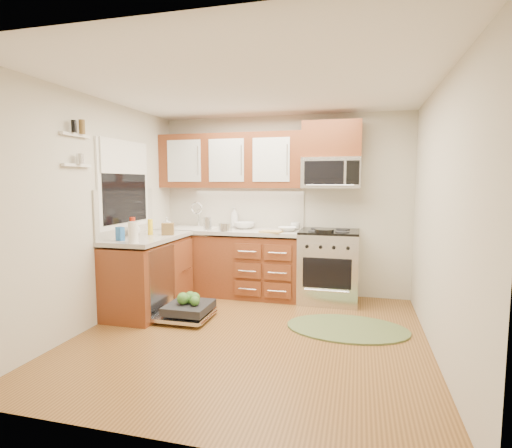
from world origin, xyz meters
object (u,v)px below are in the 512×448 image
(range, at_px, (329,266))
(bowl_b, at_px, (244,225))
(bowl_a, at_px, (287,229))
(skillet, at_px, (324,231))
(paper_towel_roll, at_px, (133,232))
(cutting_board, at_px, (271,232))
(sink, at_px, (193,237))
(dishwasher, at_px, (186,311))
(stock_pot, at_px, (225,227))
(cup, at_px, (295,226))
(microwave, at_px, (331,173))
(rug, at_px, (347,328))
(upper_cabinets, at_px, (230,161))

(range, relative_size, bowl_b, 3.23)
(bowl_a, bearing_deg, bowl_b, 167.23)
(skillet, xyz_separation_m, paper_towel_roll, (-1.95, -1.20, 0.07))
(cutting_board, bearing_deg, range, 15.90)
(sink, distance_m, dishwasher, 1.38)
(cutting_board, distance_m, paper_towel_roll, 1.77)
(paper_towel_roll, bearing_deg, bowl_a, 44.58)
(range, distance_m, sink, 1.96)
(stock_pot, height_order, cup, stock_pot)
(sink, distance_m, skillet, 1.91)
(microwave, bearing_deg, paper_towel_roll, -141.77)
(range, distance_m, bowl_b, 1.30)
(dishwasher, distance_m, bowl_a, 1.71)
(sink, relative_size, stock_pot, 3.42)
(stock_pot, bearing_deg, rug, -25.26)
(upper_cabinets, bearing_deg, range, -5.89)
(cup, bearing_deg, bowl_a, -109.51)
(dishwasher, distance_m, skillet, 1.94)
(microwave, bearing_deg, range, -90.00)
(microwave, bearing_deg, rug, -75.92)
(sink, distance_m, paper_towel_roll, 1.46)
(skillet, bearing_deg, sink, 172.74)
(skillet, height_order, stock_pot, stock_pot)
(sink, xyz_separation_m, cutting_board, (1.19, -0.20, 0.14))
(upper_cabinets, distance_m, microwave, 1.42)
(upper_cabinets, distance_m, bowl_b, 0.93)
(sink, distance_m, cutting_board, 1.22)
(paper_towel_roll, distance_m, bowl_a, 2.02)
(upper_cabinets, distance_m, paper_towel_roll, 1.89)
(stock_pot, bearing_deg, sink, 160.48)
(upper_cabinets, bearing_deg, bowl_b, -8.35)
(rug, height_order, bowl_b, bowl_b)
(sink, relative_size, cup, 4.81)
(microwave, height_order, bowl_a, microwave)
(paper_towel_roll, distance_m, cup, 2.22)
(microwave, xyz_separation_m, paper_towel_roll, (-1.99, -1.57, -0.66))
(cutting_board, distance_m, bowl_a, 0.26)
(bowl_a, bearing_deg, cutting_board, -135.85)
(bowl_b, distance_m, cup, 0.72)
(rug, xyz_separation_m, paper_towel_roll, (-2.27, -0.46, 1.03))
(skillet, bearing_deg, dishwasher, -149.49)
(dishwasher, bearing_deg, bowl_b, 74.58)
(upper_cabinets, xyz_separation_m, range, (1.41, -0.15, -1.40))
(paper_towel_roll, bearing_deg, cutting_board, 44.64)
(cutting_board, xyz_separation_m, paper_towel_roll, (-1.26, -1.24, 0.10))
(cutting_board, distance_m, cup, 0.47)
(stock_pot, bearing_deg, bowl_a, 12.39)
(upper_cabinets, relative_size, rug, 1.57)
(microwave, xyz_separation_m, cup, (-0.48, 0.06, -0.72))
(rug, xyz_separation_m, bowl_b, (-1.47, 1.10, 0.96))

